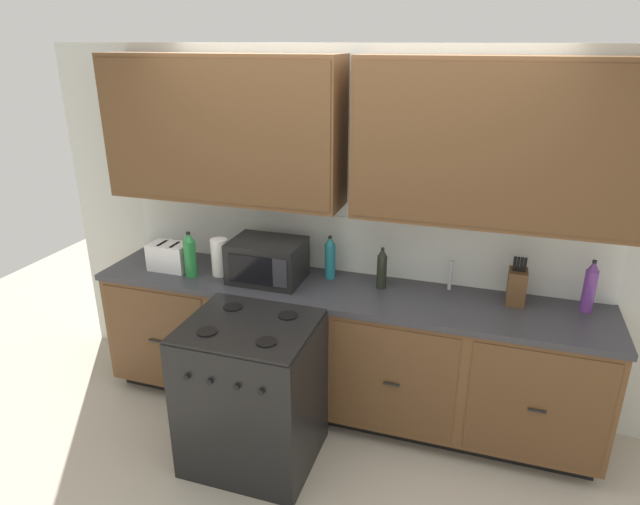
{
  "coord_description": "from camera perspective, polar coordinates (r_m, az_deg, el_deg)",
  "views": [
    {
      "loc": [
        0.89,
        -2.87,
        2.47
      ],
      "look_at": [
        -0.14,
        0.27,
        1.19
      ],
      "focal_mm": 30.98,
      "sensor_mm": 36.0,
      "label": 1
    }
  ],
  "objects": [
    {
      "name": "bottle_green",
      "position": [
        3.86,
        -13.28,
        -0.25
      ],
      "size": [
        0.08,
        0.08,
        0.32
      ],
      "color": "#237A38",
      "rests_on": "counter_run"
    },
    {
      "name": "knife_block",
      "position": [
        3.6,
        19.64,
        -3.31
      ],
      "size": [
        0.11,
        0.14,
        0.31
      ],
      "color": "#52361E",
      "rests_on": "counter_run"
    },
    {
      "name": "sink_faucet",
      "position": [
        3.68,
        13.3,
        -2.31
      ],
      "size": [
        0.02,
        0.02,
        0.2
      ],
      "primitive_type": "cylinder",
      "color": "#B2B5BA",
      "rests_on": "counter_run"
    },
    {
      "name": "wall_unit",
      "position": [
        3.57,
        3.26,
        8.29
      ],
      "size": [
        4.56,
        0.4,
        2.45
      ],
      "color": "silver",
      "rests_on": "ground_plane"
    },
    {
      "name": "microwave",
      "position": [
        3.73,
        -5.47,
        -0.82
      ],
      "size": [
        0.48,
        0.37,
        0.28
      ],
      "color": "black",
      "rests_on": "counter_run"
    },
    {
      "name": "stove_range",
      "position": [
        3.47,
        -7.01,
        -14.18
      ],
      "size": [
        0.76,
        0.68,
        0.95
      ],
      "color": "black",
      "rests_on": "ground_plane"
    },
    {
      "name": "bottle_teal",
      "position": [
        3.74,
        1.04,
        -0.53
      ],
      "size": [
        0.07,
        0.07,
        0.3
      ],
      "color": "#1E707A",
      "rests_on": "counter_run"
    },
    {
      "name": "counter_run",
      "position": [
        3.85,
        2.1,
        -9.96
      ],
      "size": [
        3.39,
        0.64,
        0.94
      ],
      "color": "black",
      "rests_on": "ground_plane"
    },
    {
      "name": "ground_plane",
      "position": [
        3.89,
        0.69,
        -18.22
      ],
      "size": [
        8.39,
        8.39,
        0.0
      ],
      "primitive_type": "plane",
      "color": "#B2A893"
    },
    {
      "name": "paper_towel_roll",
      "position": [
        3.86,
        -10.32,
        -0.47
      ],
      "size": [
        0.12,
        0.12,
        0.26
      ],
      "primitive_type": "cylinder",
      "color": "white",
      "rests_on": "counter_run"
    },
    {
      "name": "bottle_violet",
      "position": [
        3.65,
        26.1,
        -3.2
      ],
      "size": [
        0.07,
        0.07,
        0.33
      ],
      "color": "#663384",
      "rests_on": "counter_run"
    },
    {
      "name": "bottle_dark",
      "position": [
        3.62,
        6.41,
        -1.65
      ],
      "size": [
        0.07,
        0.07,
        0.28
      ],
      "color": "black",
      "rests_on": "counter_run"
    },
    {
      "name": "toaster",
      "position": [
        4.05,
        -15.25,
        -0.38
      ],
      "size": [
        0.28,
        0.18,
        0.19
      ],
      "color": "white",
      "rests_on": "counter_run"
    }
  ]
}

